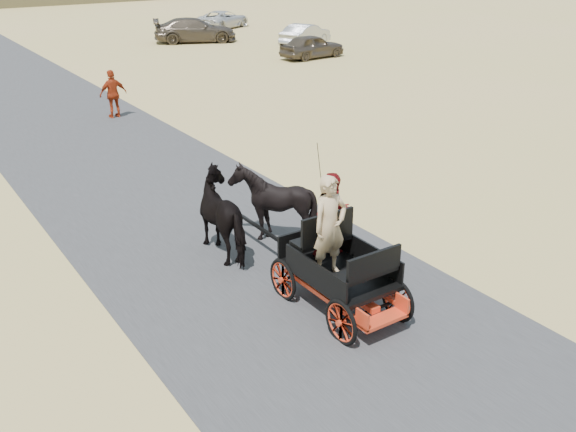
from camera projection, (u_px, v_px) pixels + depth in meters
ground at (384, 366)px, 9.90m from camera, size 140.00×140.00×0.00m
road at (384, 366)px, 9.89m from camera, size 6.00×140.00×0.01m
carriage at (339, 290)px, 11.33m from camera, size 1.30×2.40×0.72m
horse_left at (228, 215)px, 13.13m from camera, size 0.91×2.01×1.70m
horse_right at (273, 203)px, 13.69m from camera, size 1.37×1.54×1.70m
driver_man at (330, 226)px, 10.76m from camera, size 0.66×0.43×1.80m
passenger_woman at (333, 215)px, 11.48m from camera, size 0.77×0.60×1.58m
pedestrian at (113, 94)px, 23.08m from camera, size 1.03×0.46×1.73m
car_a at (312, 46)px, 34.51m from camera, size 3.78×1.72×1.26m
car_b at (305, 35)px, 38.32m from camera, size 4.14×2.87×1.29m
car_c at (195, 30)px, 39.65m from camera, size 5.41×3.81×1.45m
car_d at (223, 19)px, 45.71m from camera, size 4.83×3.78×1.22m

